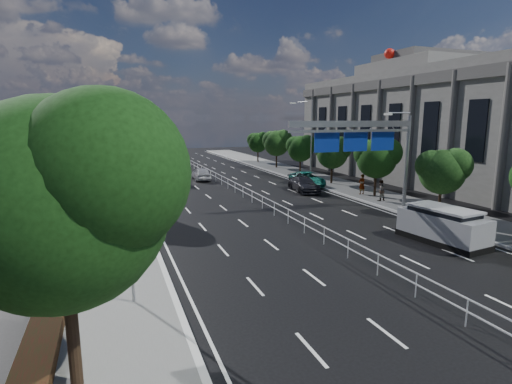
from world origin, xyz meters
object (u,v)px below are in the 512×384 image
overhead_gantry (365,137)px  silver_minivan (443,225)px  toilet_sign (117,231)px  pedestrian_b (380,190)px  white_minivan (168,175)px  red_bus (136,155)px  parked_car_teal (307,179)px  pedestrian_a (362,184)px  near_car_dark (155,157)px  parked_car_dark (304,184)px  near_car_silver (201,174)px

overhead_gantry → silver_minivan: bearing=-91.7°
toilet_sign → pedestrian_b: 24.59m
overhead_gantry → pedestrian_b: (3.44, 2.36, -4.58)m
toilet_sign → silver_minivan: bearing=6.5°
white_minivan → red_bus: red_bus is taller
red_bus → silver_minivan: 48.09m
silver_minivan → parked_car_teal: bearing=77.7°
pedestrian_a → near_car_dark: bearing=-75.0°
overhead_gantry → parked_car_dark: size_ratio=2.08×
toilet_sign → parked_car_dark: size_ratio=0.88×
white_minivan → parked_car_teal: size_ratio=0.86×
pedestrian_b → near_car_dark: bearing=-74.2°
silver_minivan → white_minivan: bearing=106.2°
near_car_dark → red_bus: bearing=46.9°
toilet_sign → parked_car_dark: bearing=47.8°
toilet_sign → white_minivan: bearing=78.7°
red_bus → pedestrian_a: red_bus is taller
near_car_dark → silver_minivan: bearing=99.1°
overhead_gantry → near_car_silver: (-7.96, 19.90, -4.87)m
pedestrian_a → silver_minivan: bearing=67.0°
overhead_gantry → pedestrian_b: 6.20m
near_car_silver → near_car_dark: 22.19m
silver_minivan → pedestrian_b: (3.68, 10.42, 0.02)m
near_car_silver → parked_car_teal: bearing=142.0°
silver_minivan → toilet_sign: bearing=179.4°
near_car_silver → pedestrian_a: (11.71, -14.46, 0.33)m
parked_car_teal → pedestrian_a: size_ratio=2.85×
pedestrian_b → parked_car_dark: bearing=-65.6°
near_car_dark → pedestrian_b: size_ratio=2.70×
white_minivan → silver_minivan: 29.38m
parked_car_dark → pedestrian_a: (3.99, -3.78, 0.35)m
silver_minivan → pedestrian_a: (3.99, 13.48, 0.06)m
pedestrian_a → red_bus: bearing=-68.0°
white_minivan → parked_car_dark: bearing=-45.4°
overhead_gantry → red_bus: bearing=110.2°
white_minivan → pedestrian_b: pedestrian_b is taller
near_car_dark → parked_car_teal: 32.37m
near_car_dark → pedestrian_b: pedestrian_b is taller
toilet_sign → white_minivan: size_ratio=0.95×
toilet_sign → pedestrian_a: size_ratio=2.34×
parked_car_dark → pedestrian_b: 7.78m
parked_car_teal → near_car_silver: bearing=144.3°
overhead_gantry → silver_minivan: (-0.24, -8.05, -4.60)m
parked_car_teal → parked_car_dark: bearing=-119.2°
overhead_gantry → parked_car_dark: (-0.24, 9.21, -4.89)m
white_minivan → near_car_dark: (1.23, 23.01, -0.15)m
white_minivan → near_car_silver: bearing=8.3°
near_car_dark → parked_car_dark: size_ratio=0.97×
toilet_sign → red_bus: size_ratio=0.43×
silver_minivan → parked_car_teal: size_ratio=0.98×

